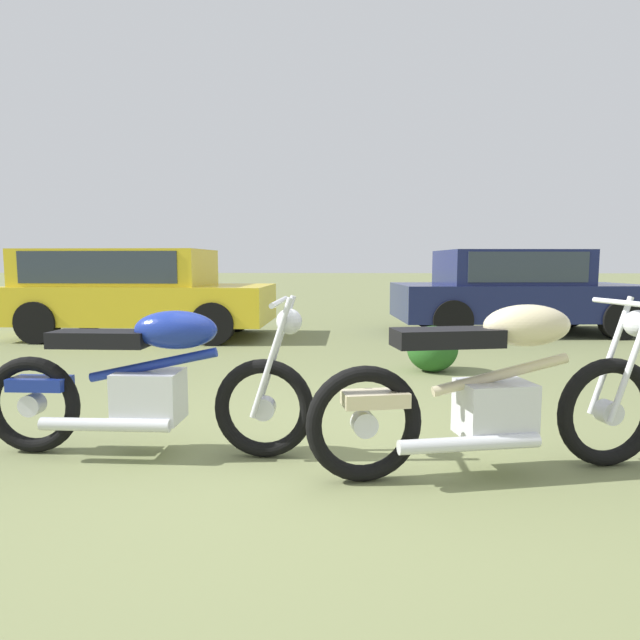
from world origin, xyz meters
name	(u,v)px	position (x,y,z in m)	size (l,w,h in m)	color
ground_plane	(298,461)	(0.00, 0.00, 0.00)	(120.00, 120.00, 0.00)	olive
motorcycle_blue	(150,381)	(-0.94, 0.07, 0.48)	(2.12, 0.64, 1.02)	black
motorcycle_cream	(496,390)	(1.15, -0.13, 0.49)	(2.13, 0.81, 1.02)	black
car_yellow	(132,286)	(-3.22, 5.44, 0.83)	(4.10, 1.89, 1.43)	gold
car_navy	(513,287)	(3.14, 6.25, 0.80)	(4.23, 2.19, 1.43)	#161E4C
shrub_low	(432,349)	(1.25, 2.82, 0.26)	(0.57, 0.53, 0.52)	#23571E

